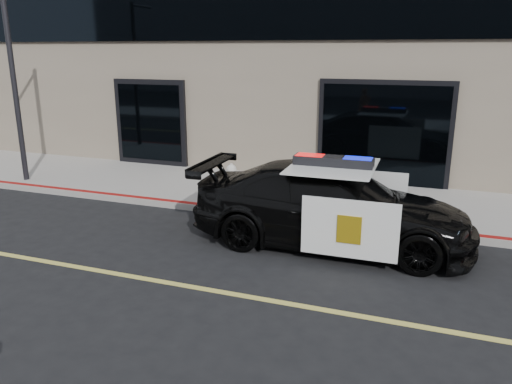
% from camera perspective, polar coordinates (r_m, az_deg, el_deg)
% --- Properties ---
extents(ground, '(120.00, 120.00, 0.00)m').
position_cam_1_polar(ground, '(7.34, 15.58, -14.17)').
color(ground, black).
rests_on(ground, ground).
extents(sidewalk_n, '(60.00, 3.50, 0.15)m').
position_cam_1_polar(sidewalk_n, '(12.16, 17.72, -1.72)').
color(sidewalk_n, gray).
rests_on(sidewalk_n, ground).
extents(police_car, '(2.48, 5.32, 1.72)m').
position_cam_1_polar(police_car, '(9.55, 8.65, -1.53)').
color(police_car, black).
rests_on(police_car, ground).
extents(fire_hydrant, '(0.38, 0.53, 0.85)m').
position_cam_1_polar(fire_hydrant, '(11.99, -2.83, 1.14)').
color(fire_hydrant, silver).
rests_on(fire_hydrant, sidewalk_n).
extents(street_light, '(0.14, 1.29, 5.08)m').
position_cam_1_polar(street_light, '(14.78, -26.20, 11.85)').
color(street_light, black).
rests_on(street_light, sidewalk_n).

